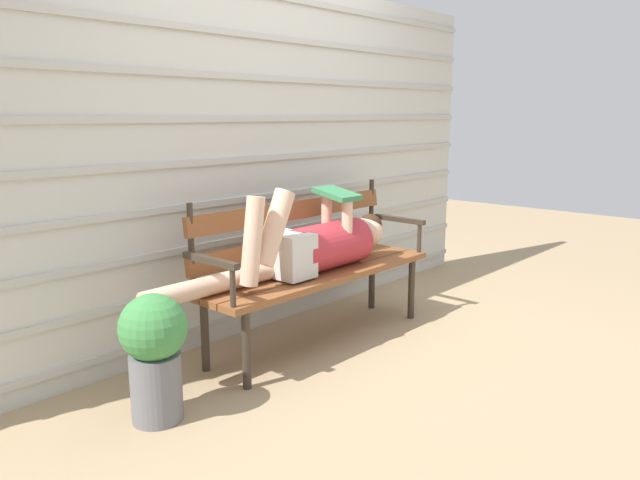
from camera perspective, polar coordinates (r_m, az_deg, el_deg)
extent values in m
plane|color=tan|center=(3.70, 0.59, -9.54)|extent=(12.00, 12.00, 0.00)
cube|color=beige|center=(3.84, -5.52, 7.62)|extent=(4.40, 0.06, 2.14)
cube|color=#B7B7AD|center=(3.99, -4.91, -6.15)|extent=(4.40, 0.02, 0.04)
cube|color=#B7B7AD|center=(3.92, -4.97, -2.85)|extent=(4.40, 0.02, 0.04)
cube|color=#B7B7AD|center=(3.87, -5.03, 0.56)|extent=(4.40, 0.02, 0.04)
cube|color=#B7B7AD|center=(3.83, -5.09, 4.05)|extent=(4.40, 0.02, 0.04)
cube|color=#B7B7AD|center=(3.81, -5.16, 7.60)|extent=(4.40, 0.02, 0.04)
cube|color=#B7B7AD|center=(3.80, -5.22, 11.18)|extent=(4.40, 0.02, 0.04)
cube|color=#B7B7AD|center=(3.81, -5.29, 14.76)|extent=(4.40, 0.02, 0.04)
cube|color=#B7B7AD|center=(3.83, -5.36, 18.31)|extent=(4.40, 0.02, 0.04)
cube|color=brown|center=(3.51, 1.71, -3.48)|extent=(1.64, 0.13, 0.04)
cube|color=brown|center=(3.60, 0.00, -3.09)|extent=(1.64, 0.13, 0.04)
cube|color=brown|center=(3.69, -1.62, -2.72)|extent=(1.64, 0.13, 0.04)
cube|color=brown|center=(3.70, -2.35, -0.41)|extent=(1.57, 0.05, 0.11)
cube|color=brown|center=(3.66, -2.38, 2.78)|extent=(1.57, 0.05, 0.11)
cylinder|color=#382D23|center=(3.20, -11.86, -0.67)|extent=(0.03, 0.03, 0.46)
cylinder|color=#382D23|center=(4.24, 4.78, 2.54)|extent=(0.03, 0.03, 0.46)
cylinder|color=#382D23|center=(3.07, -6.85, -10.10)|extent=(0.04, 0.04, 0.40)
cylinder|color=#382D23|center=(4.11, 8.49, -4.50)|extent=(0.04, 0.04, 0.40)
cylinder|color=#382D23|center=(3.31, -10.64, -8.58)|extent=(0.04, 0.04, 0.40)
cylinder|color=#382D23|center=(4.29, 4.83, -3.72)|extent=(0.04, 0.04, 0.40)
cube|color=#382D23|center=(3.02, -10.16, -1.89)|extent=(0.04, 0.40, 0.03)
cylinder|color=#382D23|center=(2.92, -8.10, -4.31)|extent=(0.03, 0.03, 0.20)
cube|color=#382D23|center=(4.16, 7.35, 1.91)|extent=(0.04, 0.40, 0.03)
cylinder|color=#382D23|center=(4.09, 9.20, 0.26)|extent=(0.03, 0.03, 0.20)
cylinder|color=#B72D38|center=(3.61, 0.73, -0.53)|extent=(0.53, 0.27, 0.27)
cube|color=silver|center=(3.38, -2.92, -1.39)|extent=(0.20, 0.26, 0.24)
sphere|color=beige|center=(3.90, 4.47, 0.79)|extent=(0.19, 0.19, 0.19)
sphere|color=#382314|center=(3.91, 4.66, 1.31)|extent=(0.16, 0.16, 0.16)
cylinder|color=beige|center=(3.19, -4.26, 1.14)|extent=(0.27, 0.11, 0.41)
cylinder|color=beige|center=(3.10, -6.29, -0.11)|extent=(0.16, 0.09, 0.46)
cylinder|color=beige|center=(3.13, -9.95, -4.12)|extent=(0.81, 0.10, 0.10)
cylinder|color=beige|center=(3.59, 2.53, 1.72)|extent=(0.06, 0.06, 0.29)
cylinder|color=beige|center=(3.70, 0.62, 2.01)|extent=(0.06, 0.06, 0.29)
cube|color=#337A4C|center=(3.62, 1.58, 4.33)|extent=(0.19, 0.26, 0.07)
cylinder|color=slate|center=(2.87, -14.94, -13.07)|extent=(0.23, 0.23, 0.31)
sphere|color=#3D8442|center=(2.77, -15.25, -7.85)|extent=(0.30, 0.30, 0.30)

